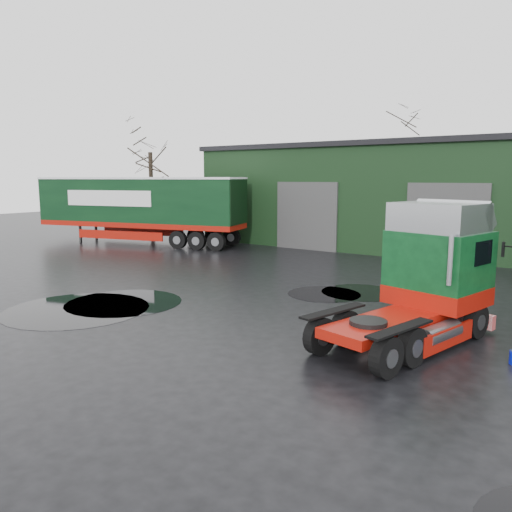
{
  "coord_description": "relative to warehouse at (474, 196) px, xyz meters",
  "views": [
    {
      "loc": [
        8.49,
        -12.0,
        4.28
      ],
      "look_at": [
        -0.85,
        1.37,
        1.7
      ],
      "focal_mm": 35.0,
      "sensor_mm": 36.0,
      "label": 1
    }
  ],
  "objects": [
    {
      "name": "ground",
      "position": [
        -2.0,
        -20.0,
        -3.16
      ],
      "size": [
        100.0,
        100.0,
        0.0
      ],
      "primitive_type": "plane",
      "color": "black"
    },
    {
      "name": "warehouse",
      "position": [
        0.0,
        0.0,
        0.0
      ],
      "size": [
        32.4,
        12.4,
        6.3
      ],
      "color": "black",
      "rests_on": "ground"
    },
    {
      "name": "hero_tractor",
      "position": [
        2.5,
        -19.79,
        -1.33
      ],
      "size": [
        3.86,
        6.31,
        3.66
      ],
      "primitive_type": null,
      "rotation": [
        0.0,
        0.0,
        -0.25
      ],
      "color": "#0B3E1A",
      "rests_on": "ground"
    },
    {
      "name": "trailer_left",
      "position": [
        -18.0,
        -10.0,
        -0.99
      ],
      "size": [
        14.2,
        6.28,
        4.33
      ],
      "primitive_type": null,
      "rotation": [
        0.0,
        0.0,
        1.83
      ],
      "color": "silver",
      "rests_on": "ground"
    },
    {
      "name": "tree_left",
      "position": [
        -19.0,
        -8.0,
        1.09
      ],
      "size": [
        4.4,
        4.4,
        8.5
      ],
      "primitive_type": null,
      "color": "black",
      "rests_on": "ground"
    },
    {
      "name": "tree_back_a",
      "position": [
        -8.0,
        10.0,
        1.59
      ],
      "size": [
        4.4,
        4.4,
        9.5
      ],
      "primitive_type": null,
      "color": "black",
      "rests_on": "ground"
    },
    {
      "name": "puddle_0",
      "position": [
        -6.86,
        -20.88,
        -3.15
      ],
      "size": [
        3.96,
        3.96,
        0.01
      ],
      "primitive_type": "cylinder",
      "color": "black",
      "rests_on": "ground"
    },
    {
      "name": "puddle_1",
      "position": [
        -0.76,
        -14.76,
        -3.15
      ],
      "size": [
        2.94,
        2.94,
        0.01
      ],
      "primitive_type": "cylinder",
      "color": "black",
      "rests_on": "ground"
    },
    {
      "name": "puddle_2",
      "position": [
        -7.39,
        -22.39,
        -3.15
      ],
      "size": [
        4.66,
        4.66,
        0.01
      ],
      "primitive_type": "cylinder",
      "color": "black",
      "rests_on": "ground"
    },
    {
      "name": "puddle_4",
      "position": [
        -1.77,
        -15.78,
        -3.15
      ],
      "size": [
        2.7,
        2.7,
        0.01
      ],
      "primitive_type": "cylinder",
      "color": "black",
      "rests_on": "ground"
    }
  ]
}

